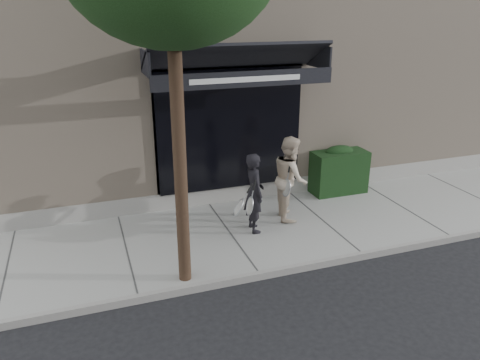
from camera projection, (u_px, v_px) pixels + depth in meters
name	position (u px, v px, depth m)	size (l,w,h in m)	color
ground	(320.00, 224.00, 9.84)	(80.00, 80.00, 0.00)	black
sidewalk	(321.00, 221.00, 9.82)	(20.00, 3.00, 0.12)	#9B9C96
curb	(362.00, 256.00, 8.44)	(20.00, 0.10, 0.14)	gray
building_facade	(242.00, 64.00, 13.25)	(14.30, 8.04, 5.64)	#C4AD96
hedge	(338.00, 170.00, 11.05)	(1.30, 0.70, 1.14)	black
pedestrian_front	(254.00, 193.00, 9.02)	(0.75, 0.80, 1.59)	black
pedestrian_back	(290.00, 178.00, 9.59)	(0.85, 0.98, 1.74)	beige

